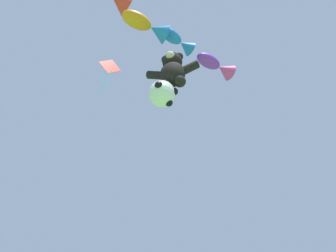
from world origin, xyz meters
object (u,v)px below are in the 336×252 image
at_px(diamond_kite, 109,69).
at_px(fish_kite_cobalt, 179,41).
at_px(teddy_bear_kite, 172,70).
at_px(soccer_ball_kite, 162,94).
at_px(fish_kite_tangerine, 148,26).
at_px(fish_kite_violet, 217,66).

bearing_deg(diamond_kite, fish_kite_cobalt, -14.07).
bearing_deg(teddy_bear_kite, soccer_ball_kite, 164.03).
distance_m(fish_kite_cobalt, fish_kite_tangerine, 1.74).
xyz_separation_m(teddy_bear_kite, fish_kite_cobalt, (0.33, -0.06, 2.25)).
height_order(teddy_bear_kite, fish_kite_cobalt, fish_kite_cobalt).
height_order(teddy_bear_kite, diamond_kite, diamond_kite).
relative_size(fish_kite_tangerine, diamond_kite, 0.66).
bearing_deg(fish_kite_tangerine, fish_kite_violet, 48.23).
relative_size(fish_kite_violet, fish_kite_tangerine, 0.97).
xyz_separation_m(soccer_ball_kite, fish_kite_tangerine, (-0.30, -1.44, 2.98)).
xyz_separation_m(teddy_bear_kite, diamond_kite, (-3.67, 0.95, 3.02)).
distance_m(teddy_bear_kite, fish_kite_cobalt, 2.27).
xyz_separation_m(teddy_bear_kite, fish_kite_violet, (1.88, 1.62, 2.16)).
relative_size(soccer_ball_kite, fish_kite_violet, 0.58).
bearing_deg(soccer_ball_kite, fish_kite_violet, 32.77).
height_order(fish_kite_cobalt, diamond_kite, diamond_kite).
relative_size(teddy_bear_kite, diamond_kite, 0.74).
bearing_deg(fish_kite_tangerine, diamond_kite, 142.34).
distance_m(fish_kite_cobalt, diamond_kite, 4.20).
relative_size(teddy_bear_kite, fish_kite_tangerine, 1.11).
relative_size(soccer_ball_kite, diamond_kite, 0.37).
bearing_deg(teddy_bear_kite, fish_kite_tangerine, -119.35).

